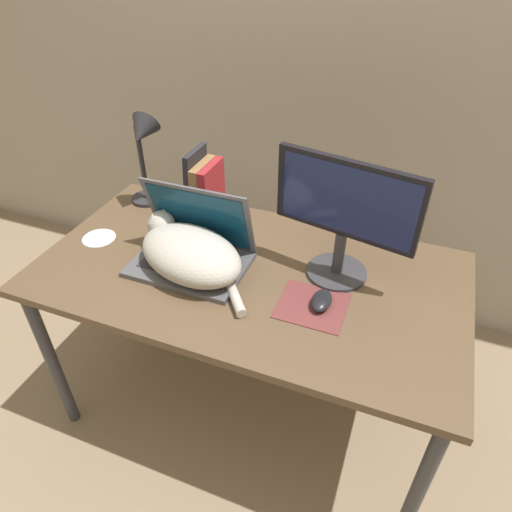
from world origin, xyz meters
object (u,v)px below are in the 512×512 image
at_px(laptop, 193,250).
at_px(external_monitor, 344,214).
at_px(cat, 189,253).
at_px(cd_disc, 99,238).
at_px(computer_mouse, 321,301).
at_px(book_row, 204,187).
at_px(desk_lamp, 143,146).

distance_m(laptop, external_monitor, 0.51).
xyz_separation_m(cat, cd_disc, (-0.40, 0.04, -0.07)).
height_order(external_monitor, computer_mouse, external_monitor).
bearing_deg(laptop, external_monitor, 13.77).
xyz_separation_m(laptop, cat, (0.01, -0.05, 0.02)).
distance_m(external_monitor, book_row, 0.61).
bearing_deg(external_monitor, cd_disc, -172.31).
xyz_separation_m(external_monitor, book_row, (-0.57, 0.19, -0.12)).
xyz_separation_m(cat, desk_lamp, (-0.35, 0.32, 0.18)).
xyz_separation_m(laptop, desk_lamp, (-0.33, 0.27, 0.20)).
bearing_deg(desk_lamp, cd_disc, -101.39).
relative_size(book_row, desk_lamp, 0.67).
relative_size(desk_lamp, cd_disc, 3.22).
xyz_separation_m(computer_mouse, desk_lamp, (-0.79, 0.33, 0.23)).
bearing_deg(cat, laptop, 106.20).
height_order(book_row, desk_lamp, desk_lamp).
bearing_deg(cat, desk_lamp, 137.34).
bearing_deg(laptop, cat, -73.80).
bearing_deg(desk_lamp, laptop, -39.39).
height_order(external_monitor, desk_lamp, external_monitor).
relative_size(laptop, external_monitor, 0.84).
height_order(laptop, cat, laptop).
relative_size(cat, external_monitor, 1.04).
bearing_deg(cat, book_row, 108.46).
bearing_deg(computer_mouse, external_monitor, 87.33).
distance_m(computer_mouse, book_row, 0.67).
distance_m(cat, desk_lamp, 0.50).
height_order(external_monitor, cd_disc, external_monitor).
distance_m(external_monitor, cd_disc, 0.89).
relative_size(laptop, book_row, 1.46).
height_order(desk_lamp, cd_disc, desk_lamp).
height_order(laptop, external_monitor, external_monitor).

